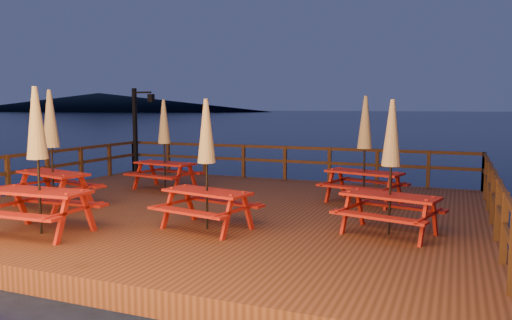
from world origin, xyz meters
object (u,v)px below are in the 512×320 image
object	(u,v)px
picnic_table_1	(164,143)
lamp_post	(139,122)
picnic_table_2	(38,158)
picnic_table_0	(207,162)

from	to	relation	value
picnic_table_1	lamp_post	bearing A→B (deg)	144.88
lamp_post	picnic_table_2	world-z (taller)	lamp_post
lamp_post	picnic_table_2	xyz separation A→B (m)	(3.36, -7.91, -0.37)
picnic_table_1	picnic_table_2	xyz separation A→B (m)	(0.57, -5.17, 0.09)
lamp_post	picnic_table_1	bearing A→B (deg)	-44.39
picnic_table_0	picnic_table_1	bearing A→B (deg)	143.56
picnic_table_0	picnic_table_1	xyz separation A→B (m)	(-3.29, 3.69, 0.02)
lamp_post	picnic_table_0	world-z (taller)	lamp_post
picnic_table_0	picnic_table_1	world-z (taller)	picnic_table_1
lamp_post	picnic_table_0	distance (m)	8.86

